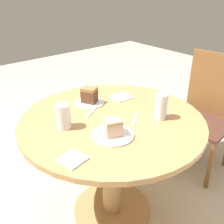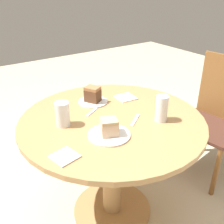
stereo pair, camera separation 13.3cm
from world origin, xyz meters
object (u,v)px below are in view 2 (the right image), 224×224
at_px(glass_lemonade, 63,115).
at_px(glass_water, 162,110).
at_px(plate_near, 93,102).
at_px(plate_far, 109,135).
at_px(cake_slice_far, 109,127).
at_px(cake_slice_near, 93,94).
at_px(chair, 214,116).

distance_m(glass_lemonade, glass_water, 0.56).
bearing_deg(plate_near, glass_water, 24.45).
xyz_separation_m(plate_near, plate_far, (0.40, -0.14, -0.00)).
height_order(cake_slice_far, glass_lemonade, glass_lemonade).
height_order(plate_far, cake_slice_near, cake_slice_near).
bearing_deg(cake_slice_near, plate_far, -19.47).
bearing_deg(chair, plate_far, -92.73).
xyz_separation_m(chair, plate_near, (-0.31, -0.94, 0.26)).
height_order(glass_lemonade, glass_water, glass_water).
bearing_deg(glass_lemonade, cake_slice_far, 32.25).
distance_m(plate_near, cake_slice_near, 0.05).
relative_size(glass_lemonade, glass_water, 0.91).
height_order(plate_near, cake_slice_near, cake_slice_near).
distance_m(cake_slice_far, glass_lemonade, 0.28).
distance_m(plate_far, glass_lemonade, 0.28).
xyz_separation_m(cake_slice_near, glass_water, (0.43, 0.20, 0.01)).
relative_size(plate_near, cake_slice_near, 1.65).
bearing_deg(cake_slice_far, chair, 94.83).
distance_m(chair, plate_far, 1.11).
relative_size(chair, cake_slice_far, 8.72).
bearing_deg(glass_lemonade, cake_slice_near, 119.43).
relative_size(chair, glass_water, 6.31).
bearing_deg(plate_near, glass_lemonade, -60.57).
bearing_deg(plate_far, chair, 94.83).
bearing_deg(cake_slice_far, glass_water, 84.40).
xyz_separation_m(plate_near, cake_slice_near, (0.00, -0.00, 0.05)).
xyz_separation_m(cake_slice_near, cake_slice_far, (0.40, -0.14, -0.01)).
bearing_deg(glass_lemonade, plate_far, 32.25).
bearing_deg(plate_near, cake_slice_far, -19.47).
height_order(plate_near, glass_water, glass_water).
xyz_separation_m(plate_far, cake_slice_far, (0.00, 0.00, 0.05)).
bearing_deg(plate_far, glass_lemonade, -147.75).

